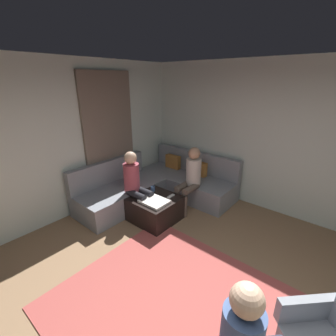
{
  "coord_description": "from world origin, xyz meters",
  "views": [
    {
      "loc": [
        0.9,
        -1.37,
        2.35
      ],
      "look_at": [
        -1.63,
        1.63,
        0.85
      ],
      "focal_mm": 24.96,
      "sensor_mm": 36.0,
      "label": 1
    }
  ],
  "objects": [
    {
      "name": "folded_blanket",
      "position": [
        -1.49,
        1.11,
        0.44
      ],
      "size": [
        0.44,
        0.36,
        0.04
      ],
      "primitive_type": "cube",
      "color": "white",
      "rests_on": "ottoman"
    },
    {
      "name": "person_on_couch_side",
      "position": [
        -1.93,
        1.11,
        0.66
      ],
      "size": [
        0.6,
        0.3,
        1.2
      ],
      "rotation": [
        0.0,
        0.0,
        -1.57
      ],
      "color": "black",
      "rests_on": "ground_plane"
    },
    {
      "name": "game_remote",
      "position": [
        -1.41,
        1.45,
        0.43
      ],
      "size": [
        0.05,
        0.15,
        0.02
      ],
      "primitive_type": "cube",
      "color": "white",
      "rests_on": "ottoman"
    },
    {
      "name": "ottoman",
      "position": [
        -1.59,
        1.23,
        0.21
      ],
      "size": [
        0.76,
        0.76,
        0.42
      ],
      "primitive_type": "cube",
      "color": "black",
      "rests_on": "ground_plane"
    },
    {
      "name": "curtain_panel",
      "position": [
        -2.84,
        1.3,
        1.25
      ],
      "size": [
        0.06,
        1.1,
        2.5
      ],
      "primitive_type": "cube",
      "color": "#726659",
      "rests_on": "ground_plane"
    },
    {
      "name": "coffee_mug",
      "position": [
        -1.81,
        1.41,
        0.47
      ],
      "size": [
        0.08,
        0.08,
        0.1
      ],
      "primitive_type": "cylinder",
      "color": "#334C72",
      "rests_on": "ottoman"
    },
    {
      "name": "sectional_couch",
      "position": [
        -2.08,
        1.88,
        0.28
      ],
      "size": [
        2.1,
        2.55,
        0.87
      ],
      "color": "gray",
      "rests_on": "ground_plane"
    },
    {
      "name": "ground_plane",
      "position": [
        0.0,
        0.0,
        -0.05
      ],
      "size": [
        6.0,
        6.0,
        0.1
      ],
      "primitive_type": "cube",
      "color": "#8C6B4C"
    },
    {
      "name": "wall_back",
      "position": [
        0.0,
        2.94,
        1.35
      ],
      "size": [
        6.0,
        0.12,
        2.7
      ],
      "primitive_type": "cube",
      "color": "silver",
      "rests_on": "ground_plane"
    },
    {
      "name": "area_rug",
      "position": [
        -0.2,
        0.1,
        0.01
      ],
      "size": [
        2.6,
        2.2,
        0.01
      ],
      "primitive_type": "cube",
      "color": "#AD4C47",
      "rests_on": "ground_plane"
    },
    {
      "name": "wall_left",
      "position": [
        -2.94,
        0.0,
        1.35
      ],
      "size": [
        0.12,
        6.0,
        2.7
      ],
      "primitive_type": "cube",
      "color": "silver",
      "rests_on": "ground_plane"
    },
    {
      "name": "person_on_couch_back",
      "position": [
        -1.34,
        1.93,
        0.66
      ],
      "size": [
        0.3,
        0.6,
        1.2
      ],
      "rotation": [
        0.0,
        0.0,
        3.14
      ],
      "color": "brown",
      "rests_on": "ground_plane"
    }
  ]
}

